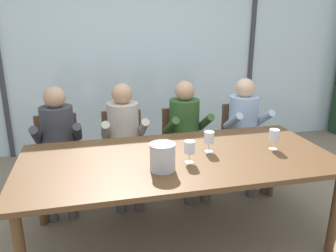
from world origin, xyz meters
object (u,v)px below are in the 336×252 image
(chair_right_of_center, at_px, (241,136))
(person_beige_jumper, at_px, (124,135))
(chair_left_of_center, at_px, (123,146))
(ice_bucket_primary, at_px, (163,156))
(dining_table, at_px, (178,164))
(person_pale_blue_shirt, at_px, (246,125))
(wine_glass_near_bucket, at_px, (209,138))
(wine_glass_center_pour, at_px, (190,148))
(person_charcoal_jacket, at_px, (58,140))
(person_olive_shirt, at_px, (187,130))
(chair_near_curtain, at_px, (59,151))
(chair_center, at_px, (183,142))
(wine_glass_by_left_taster, at_px, (274,135))

(chair_right_of_center, relative_size, person_beige_jumper, 0.73)
(chair_left_of_center, distance_m, ice_bucket_primary, 1.26)
(dining_table, relative_size, chair_right_of_center, 2.86)
(chair_right_of_center, bearing_deg, person_pale_blue_shirt, -93.83)
(person_pale_blue_shirt, relative_size, wine_glass_near_bucket, 6.84)
(person_beige_jumper, bearing_deg, dining_table, -68.05)
(dining_table, distance_m, ice_bucket_primary, 0.32)
(wine_glass_center_pour, bearing_deg, person_pale_blue_shirt, 45.58)
(person_charcoal_jacket, height_order, person_pale_blue_shirt, same)
(person_olive_shirt, distance_m, wine_glass_near_bucket, 0.82)
(chair_left_of_center, relative_size, person_pale_blue_shirt, 0.73)
(dining_table, relative_size, chair_left_of_center, 2.86)
(chair_near_curtain, height_order, chair_center, same)
(dining_table, relative_size, chair_near_curtain, 2.86)
(wine_glass_by_left_taster, bearing_deg, person_pale_blue_shirt, 78.11)
(chair_left_of_center, xyz_separation_m, chair_right_of_center, (1.36, -0.01, 0.00))
(person_charcoal_jacket, xyz_separation_m, wine_glass_near_bucket, (1.25, -0.80, 0.19))
(chair_left_of_center, height_order, person_olive_shirt, person_olive_shirt)
(chair_right_of_center, relative_size, person_olive_shirt, 0.73)
(person_olive_shirt, distance_m, ice_bucket_primary, 1.18)
(person_olive_shirt, height_order, person_pale_blue_shirt, same)
(chair_center, height_order, wine_glass_center_pour, wine_glass_center_pour)
(dining_table, distance_m, chair_near_curtain, 1.41)
(person_olive_shirt, bearing_deg, chair_right_of_center, 5.44)
(person_pale_blue_shirt, bearing_deg, person_olive_shirt, 176.19)
(chair_center, height_order, chair_right_of_center, same)
(person_charcoal_jacket, relative_size, person_pale_blue_shirt, 1.00)
(person_pale_blue_shirt, bearing_deg, person_charcoal_jacket, 176.21)
(chair_near_curtain, relative_size, person_charcoal_jacket, 0.73)
(person_beige_jumper, bearing_deg, wine_glass_near_bucket, -52.38)
(chair_center, relative_size, person_olive_shirt, 0.73)
(ice_bucket_primary, bearing_deg, chair_near_curtain, 124.81)
(dining_table, relative_size, chair_center, 2.86)
(dining_table, relative_size, person_charcoal_jacket, 2.09)
(dining_table, bearing_deg, chair_left_of_center, 109.10)
(person_olive_shirt, bearing_deg, chair_center, 87.08)
(person_olive_shirt, bearing_deg, ice_bucket_primary, -120.52)
(chair_center, distance_m, wine_glass_center_pour, 1.18)
(person_beige_jumper, bearing_deg, chair_right_of_center, 5.64)
(chair_near_curtain, bearing_deg, chair_left_of_center, -4.75)
(chair_right_of_center, bearing_deg, ice_bucket_primary, -131.20)
(person_pale_blue_shirt, distance_m, wine_glass_center_pour, 1.38)
(chair_left_of_center, relative_size, chair_right_of_center, 1.00)
(chair_near_curtain, bearing_deg, person_olive_shirt, -11.04)
(person_pale_blue_shirt, bearing_deg, dining_table, -143.84)
(person_olive_shirt, relative_size, wine_glass_near_bucket, 6.84)
(wine_glass_near_bucket, bearing_deg, person_olive_shirt, 86.44)
(chair_center, distance_m, ice_bucket_primary, 1.32)
(ice_bucket_primary, bearing_deg, person_olive_shirt, 64.72)
(chair_near_curtain, height_order, person_pale_blue_shirt, person_pale_blue_shirt)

